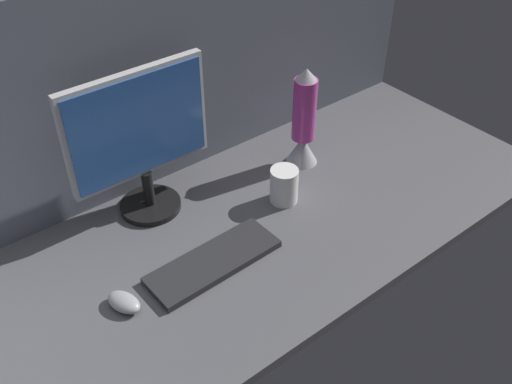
{
  "coord_description": "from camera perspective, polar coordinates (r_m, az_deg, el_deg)",
  "views": [
    {
      "loc": [
        -82.51,
        -99.88,
        112.4
      ],
      "look_at": [
        -9.49,
        0.0,
        14.0
      ],
      "focal_mm": 41.15,
      "sensor_mm": 36.0,
      "label": 1
    }
  ],
  "objects": [
    {
      "name": "ground_plane",
      "position": [
        1.72,
        0.82,
        -2.83
      ],
      "size": [
        180.0,
        80.0,
        3.0
      ],
      "primitive_type": "cube",
      "color": "#515156"
    },
    {
      "name": "cubicle_wall_back",
      "position": [
        1.79,
        -6.83,
        11.7
      ],
      "size": [
        180.0,
        5.0,
        64.88
      ],
      "color": "#565B66",
      "rests_on": "ground_plane"
    },
    {
      "name": "monitor",
      "position": [
        1.64,
        -11.23,
        5.2
      ],
      "size": [
        42.19,
        18.0,
        44.16
      ],
      "color": "black",
      "rests_on": "ground_plane"
    },
    {
      "name": "keyboard",
      "position": [
        1.57,
        -4.15,
        -6.77
      ],
      "size": [
        37.3,
        13.89,
        2.0
      ],
      "primitive_type": "cube",
      "rotation": [
        0.0,
        0.0,
        0.02
      ],
      "color": "#262628",
      "rests_on": "ground_plane"
    },
    {
      "name": "mouse",
      "position": [
        1.5,
        -12.71,
        -10.41
      ],
      "size": [
        8.23,
        10.84,
        3.4
      ],
      "primitive_type": "ellipsoid",
      "rotation": [
        0.0,
        0.0,
        0.31
      ],
      "color": "#99999E",
      "rests_on": "ground_plane"
    },
    {
      "name": "mug_ceramic_white",
      "position": [
        1.74,
        2.74,
        0.64
      ],
      "size": [
        8.46,
        8.46,
        11.16
      ],
      "color": "white",
      "rests_on": "ground_plane"
    },
    {
      "name": "lava_lamp",
      "position": [
        1.87,
        4.65,
        6.53
      ],
      "size": [
        10.23,
        10.23,
        33.46
      ],
      "color": "#A5A5AD",
      "rests_on": "ground_plane"
    }
  ]
}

